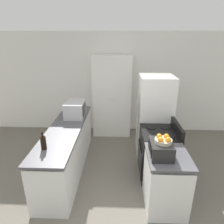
{
  "coord_description": "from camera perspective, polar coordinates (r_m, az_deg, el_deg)",
  "views": [
    {
      "loc": [
        0.14,
        -1.99,
        2.47
      ],
      "look_at": [
        0.0,
        1.75,
        1.05
      ],
      "focal_mm": 32.0,
      "sensor_mm": 36.0,
      "label": 1
    }
  ],
  "objects": [
    {
      "name": "stove",
      "position": [
        3.84,
        13.04,
        -11.42
      ],
      "size": [
        0.66,
        0.72,
        1.06
      ],
      "color": "black",
      "rests_on": "ground_plane"
    },
    {
      "name": "refrigerator",
      "position": [
        4.34,
        11.89,
        -1.27
      ],
      "size": [
        0.7,
        0.75,
        1.75
      ],
      "color": "white",
      "rests_on": "ground_plane"
    },
    {
      "name": "toaster_oven",
      "position": [
        2.9,
        13.79,
        -10.26
      ],
      "size": [
        0.31,
        0.39,
        0.22
      ],
      "color": "black",
      "rests_on": "counter_right"
    },
    {
      "name": "microwave",
      "position": [
        4.23,
        -10.44,
        0.85
      ],
      "size": [
        0.39,
        0.53,
        0.32
      ],
      "color": "#B2B2B7",
      "rests_on": "counter_left"
    },
    {
      "name": "wall_back",
      "position": [
        5.33,
        0.59,
        8.1
      ],
      "size": [
        7.0,
        0.06,
        2.6
      ],
      "color": "white",
      "rests_on": "ground_plane"
    },
    {
      "name": "counter_left",
      "position": [
        4.01,
        -12.7,
        -10.36
      ],
      "size": [
        0.6,
        2.42,
        0.9
      ],
      "color": "silver",
      "rests_on": "ground_plane"
    },
    {
      "name": "pantry_cabinet",
      "position": [
        5.12,
        -0.0,
        4.4
      ],
      "size": [
        0.96,
        0.51,
        2.05
      ],
      "color": "white",
      "rests_on": "ground_plane"
    },
    {
      "name": "counter_right",
      "position": [
        3.27,
        15.02,
        -18.66
      ],
      "size": [
        0.6,
        0.72,
        0.9
      ],
      "color": "silver",
      "rests_on": "ground_plane"
    },
    {
      "name": "fruit_bowl",
      "position": [
        2.83,
        14.48,
        -7.7
      ],
      "size": [
        0.24,
        0.24,
        0.11
      ],
      "color": "#B2A893",
      "rests_on": "toaster_oven"
    },
    {
      "name": "wine_bottle",
      "position": [
        3.15,
        -19.01,
        -8.24
      ],
      "size": [
        0.08,
        0.08,
        0.28
      ],
      "color": "black",
      "rests_on": "counter_left"
    }
  ]
}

